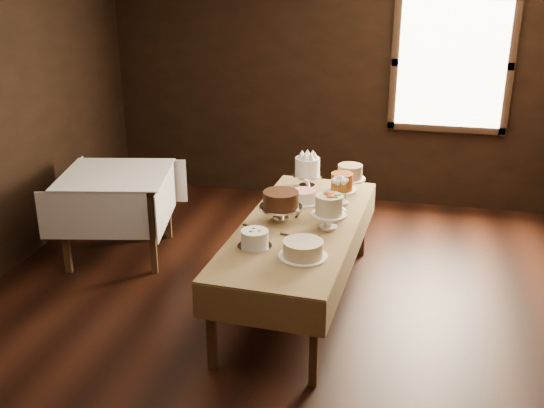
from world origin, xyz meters
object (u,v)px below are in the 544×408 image
(cake_meringue, at_px, (307,173))
(cake_server_e, at_px, (256,231))
(cake_lattice, at_px, (303,198))
(cake_server_c, at_px, (301,210))
(cake_server_a, at_px, (301,237))
(flower_vase, at_px, (338,210))
(cake_swirl, at_px, (255,239))
(display_table, at_px, (300,230))
(cake_speckled, at_px, (350,178))
(cake_chocolate, at_px, (281,207))
(cake_flowers, at_px, (329,214))
(cake_caramel, at_px, (342,190))
(cake_server_b, at_px, (321,245))
(side_table, at_px, (116,184))
(cake_cream, at_px, (303,250))

(cake_meringue, relative_size, cake_server_e, 1.18)
(cake_lattice, relative_size, cake_server_c, 1.18)
(cake_server_a, height_order, flower_vase, flower_vase)
(cake_swirl, relative_size, cake_server_c, 1.05)
(cake_meringue, xyz_separation_m, cake_server_c, (0.06, -0.60, -0.12))
(cake_lattice, height_order, cake_server_c, cake_lattice)
(display_table, bearing_deg, cake_speckled, 72.08)
(cake_speckled, height_order, cake_chocolate, cake_chocolate)
(cake_speckled, distance_m, cake_swirl, 1.47)
(display_table, distance_m, cake_flowers, 0.29)
(cake_lattice, height_order, cake_caramel, cake_caramel)
(display_table, distance_m, cake_chocolate, 0.24)
(cake_server_c, distance_m, flower_vase, 0.35)
(cake_speckled, relative_size, cake_flowers, 1.07)
(cake_lattice, bearing_deg, cake_speckled, 50.23)
(cake_server_a, xyz_separation_m, cake_server_c, (-0.10, 0.55, 0.00))
(cake_server_b, bearing_deg, cake_speckled, 162.18)
(cake_meringue, bearing_deg, cake_chocolate, -94.49)
(cake_meringue, height_order, cake_server_b, cake_meringue)
(cake_chocolate, distance_m, cake_server_e, 0.32)
(cake_server_b, bearing_deg, cake_meringue, 179.56)
(side_table, bearing_deg, cake_server_e, -25.96)
(cake_cream, height_order, flower_vase, flower_vase)
(cake_chocolate, bearing_deg, display_table, -19.05)
(cake_lattice, height_order, cake_cream, cake_cream)
(cake_caramel, height_order, cake_server_b, cake_caramel)
(cake_cream, relative_size, flower_vase, 2.69)
(side_table, bearing_deg, cake_server_c, -7.61)
(display_table, bearing_deg, cake_server_c, 99.08)
(display_table, height_order, cake_flowers, cake_flowers)
(cake_lattice, relative_size, cake_server_e, 1.18)
(cake_meringue, height_order, flower_vase, cake_meringue)
(cake_meringue, distance_m, flower_vase, 0.80)
(flower_vase, bearing_deg, cake_lattice, 140.13)
(cake_server_c, bearing_deg, cake_cream, -166.03)
(cake_meringue, xyz_separation_m, cake_flowers, (0.33, -0.92, -0.01))
(cake_caramel, bearing_deg, cake_meringue, 134.49)
(cake_chocolate, height_order, cake_flowers, cake_flowers)
(cake_server_e, bearing_deg, cake_flowers, 57.74)
(cake_caramel, xyz_separation_m, cake_chocolate, (-0.42, -0.46, -0.01))
(cake_lattice, distance_m, cake_server_a, 0.74)
(side_table, bearing_deg, flower_vase, -9.16)
(cake_lattice, distance_m, cake_cream, 1.06)
(display_table, relative_size, cake_flowers, 8.06)
(cake_server_b, bearing_deg, cake_server_e, -121.24)
(cake_cream, bearing_deg, cake_flowers, 79.75)
(side_table, xyz_separation_m, cake_meringue, (1.72, 0.36, 0.11))
(cake_meringue, height_order, cake_chocolate, cake_meringue)
(cake_server_b, bearing_deg, cake_chocolate, -152.32)
(side_table, height_order, cake_chocolate, cake_chocolate)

